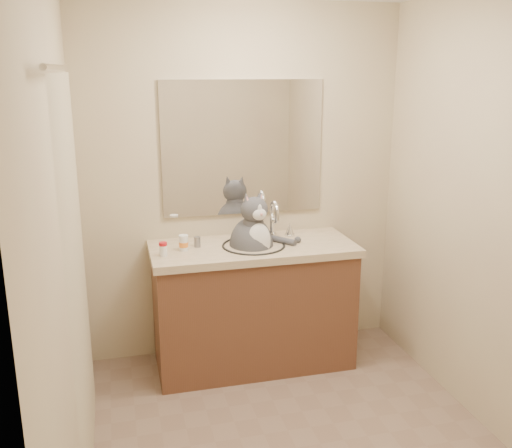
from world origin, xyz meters
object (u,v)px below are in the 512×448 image
Objects in this scene: pill_bottle_redcap at (163,249)px; cat at (253,242)px; grey_canister at (197,242)px; pill_bottle_orange at (184,243)px.

cat is at bearing 7.80° from pill_bottle_redcap.
pill_bottle_redcap is 0.27m from grey_canister.
pill_bottle_redcap is at bearing -149.75° from pill_bottle_orange.
grey_canister is at bearing 30.36° from pill_bottle_redcap.
grey_canister is (0.10, 0.06, -0.01)m from pill_bottle_orange.
pill_bottle_orange reaches higher than grey_canister.
pill_bottle_redcap is 0.16m from pill_bottle_orange.
pill_bottle_orange is at bearing -149.49° from grey_canister.
cat reaches higher than grey_canister.
pill_bottle_orange is 1.49× the size of grey_canister.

